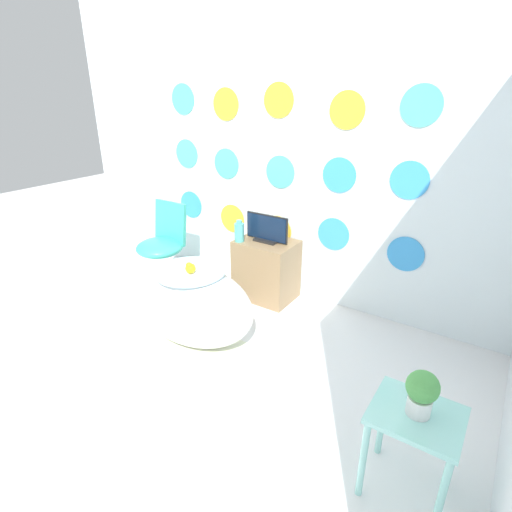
{
  "coord_description": "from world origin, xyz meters",
  "views": [
    {
      "loc": [
        1.72,
        -0.81,
        1.77
      ],
      "look_at": [
        0.49,
        1.02,
        0.83
      ],
      "focal_mm": 28.0,
      "sensor_mm": 36.0,
      "label": 1
    }
  ],
  "objects_px": {
    "chair": "(162,261)",
    "vase": "(239,232)",
    "bathtub": "(193,304)",
    "tv": "(267,230)",
    "potted_plant_left": "(422,392)"
  },
  "relations": [
    {
      "from": "chair",
      "to": "vase",
      "type": "relative_size",
      "value": 4.26
    },
    {
      "from": "bathtub",
      "to": "vase",
      "type": "distance_m",
      "value": 0.8
    },
    {
      "from": "vase",
      "to": "potted_plant_left",
      "type": "xyz_separation_m",
      "value": [
        1.76,
        -1.11,
        -0.04
      ]
    },
    {
      "from": "tv",
      "to": "vase",
      "type": "relative_size",
      "value": 2.12
    },
    {
      "from": "tv",
      "to": "vase",
      "type": "distance_m",
      "value": 0.24
    },
    {
      "from": "bathtub",
      "to": "vase",
      "type": "height_order",
      "value": "vase"
    },
    {
      "from": "bathtub",
      "to": "potted_plant_left",
      "type": "height_order",
      "value": "potted_plant_left"
    },
    {
      "from": "tv",
      "to": "potted_plant_left",
      "type": "xyz_separation_m",
      "value": [
        1.56,
        -1.24,
        -0.06
      ]
    },
    {
      "from": "bathtub",
      "to": "potted_plant_left",
      "type": "distance_m",
      "value": 1.74
    },
    {
      "from": "chair",
      "to": "bathtub",
      "type": "bearing_deg",
      "value": -29.98
    },
    {
      "from": "bathtub",
      "to": "chair",
      "type": "xyz_separation_m",
      "value": [
        -0.8,
        0.46,
        -0.02
      ]
    },
    {
      "from": "chair",
      "to": "tv",
      "type": "height_order",
      "value": "chair"
    },
    {
      "from": "bathtub",
      "to": "vase",
      "type": "bearing_deg",
      "value": 97.16
    },
    {
      "from": "potted_plant_left",
      "to": "bathtub",
      "type": "bearing_deg",
      "value": 166.75
    },
    {
      "from": "tv",
      "to": "potted_plant_left",
      "type": "distance_m",
      "value": 2.0
    }
  ]
}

